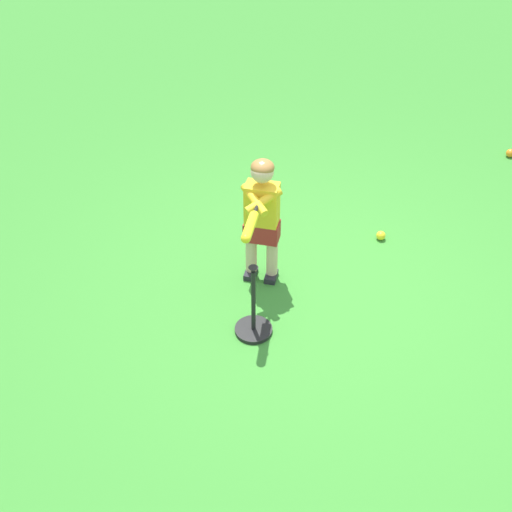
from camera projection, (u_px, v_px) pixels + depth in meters
The scene contains 5 objects.
ground_plane at pixel (313, 292), 5.21m from camera, with size 40.00×40.00×0.00m, color #38842D.
child_batter at pixel (261, 213), 4.93m from camera, with size 0.33×0.77×1.08m.
play_ball_behind_batter at pixel (510, 153), 6.80m from camera, with size 0.08×0.08×0.08m, color orange.
play_ball_by_bucket at pixel (381, 235), 5.72m from camera, with size 0.08×0.08×0.08m, color yellow.
batting_tee at pixel (253, 321), 4.81m from camera, with size 0.28×0.28×0.62m.
Camera 1 is at (-0.12, 3.88, 3.52)m, focal length 46.13 mm.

